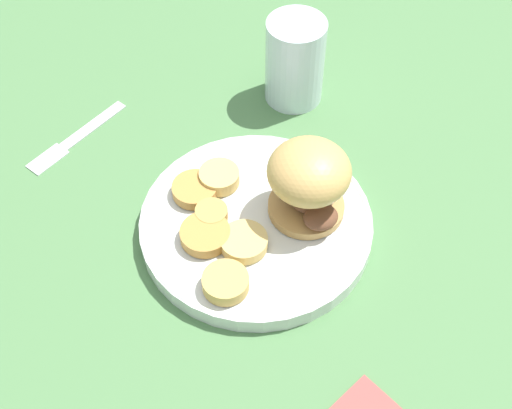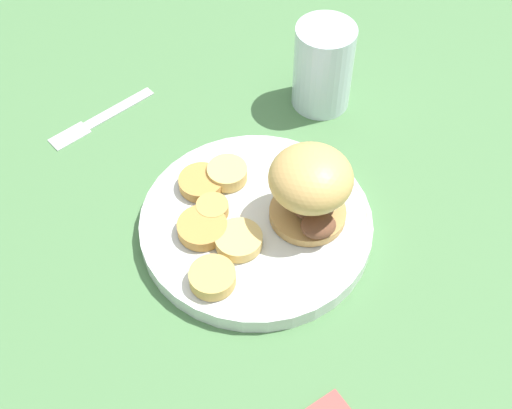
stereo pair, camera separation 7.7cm
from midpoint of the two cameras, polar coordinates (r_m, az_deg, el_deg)
The scene contains 11 objects.
ground_plane at distance 0.80m, azimuth -2.72°, elevation -2.29°, with size 4.00×4.00×0.00m, color #4C7A47.
dinner_plate at distance 0.79m, azimuth -2.76°, elevation -1.75°, with size 0.26×0.26×0.02m.
sandwich at distance 0.76m, azimuth 1.38°, elevation 1.69°, with size 0.09×0.09×0.09m.
potato_round_0 at distance 0.79m, azimuth -6.37°, elevation -0.93°, with size 0.04×0.04×0.01m, color tan.
potato_round_1 at distance 0.73m, azimuth -5.13°, elevation -6.54°, with size 0.05×0.05×0.02m, color tan.
potato_round_2 at distance 0.82m, azimuth -5.65°, elevation 2.03°, with size 0.05×0.05×0.02m, color #DBB766.
potato_round_3 at distance 0.77m, azimuth -6.94°, elevation -2.58°, with size 0.05×0.05×0.01m, color #BC8942.
potato_round_4 at distance 0.76m, azimuth -4.01°, elevation -3.15°, with size 0.05×0.05×0.01m, color #DBB766.
potato_round_5 at distance 0.81m, azimuth -7.63°, elevation 1.03°, with size 0.05×0.05×0.01m, color #BC8942.
fork at distance 0.93m, azimuth -16.46°, elevation 5.06°, with size 0.07×0.15×0.00m.
drinking_glass at distance 0.92m, azimuth 0.70°, elevation 11.28°, with size 0.08×0.08×0.12m.
Camera 1 is at (-0.16, 0.45, 0.65)m, focal length 50.00 mm.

